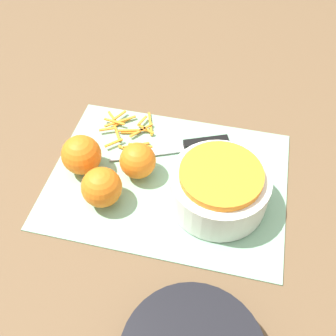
% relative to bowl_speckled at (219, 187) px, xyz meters
% --- Properties ---
extents(ground_plane, '(4.00, 4.00, 0.00)m').
position_rel_bowl_speckled_xyz_m(ground_plane, '(0.10, -0.03, -0.05)').
color(ground_plane, brown).
extents(cutting_board, '(0.47, 0.35, 0.01)m').
position_rel_bowl_speckled_xyz_m(cutting_board, '(0.10, -0.03, -0.04)').
color(cutting_board, '#84B793').
rests_on(cutting_board, ground_plane).
extents(bowl_speckled, '(0.18, 0.18, 0.09)m').
position_rel_bowl_speckled_xyz_m(bowl_speckled, '(0.00, 0.00, 0.00)').
color(bowl_speckled, silver).
rests_on(bowl_speckled, cutting_board).
extents(knife, '(0.24, 0.12, 0.02)m').
position_rel_bowl_speckled_xyz_m(knife, '(0.07, -0.12, -0.04)').
color(knife, black).
rests_on(knife, cutting_board).
extents(orange_left, '(0.07, 0.07, 0.07)m').
position_rel_bowl_speckled_xyz_m(orange_left, '(0.16, -0.04, -0.01)').
color(orange_left, orange).
rests_on(orange_left, cutting_board).
extents(orange_right, '(0.08, 0.08, 0.08)m').
position_rel_bowl_speckled_xyz_m(orange_right, '(0.28, -0.02, -0.00)').
color(orange_right, orange).
rests_on(orange_right, cutting_board).
extents(orange_back, '(0.08, 0.08, 0.08)m').
position_rel_bowl_speckled_xyz_m(orange_back, '(0.21, 0.05, -0.00)').
color(orange_back, orange).
rests_on(orange_back, cutting_board).
extents(peel_pile, '(0.13, 0.13, 0.01)m').
position_rel_bowl_speckled_xyz_m(peel_pile, '(0.22, -0.14, -0.04)').
color(peel_pile, orange).
rests_on(peel_pile, cutting_board).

